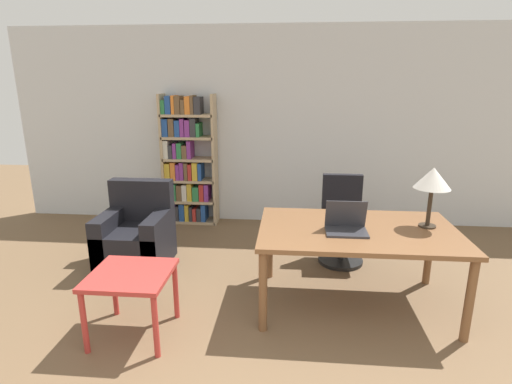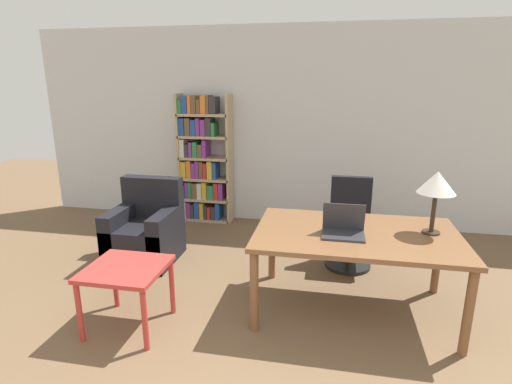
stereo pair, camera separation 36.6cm
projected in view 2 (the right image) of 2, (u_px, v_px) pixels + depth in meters
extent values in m
cube|color=silver|center=(313.00, 128.00, 5.44)|extent=(8.00, 0.06, 2.70)
cube|color=brown|center=(356.00, 234.00, 3.38)|extent=(1.70, 1.05, 0.04)
cylinder|color=brown|center=(254.00, 292.00, 3.18)|extent=(0.07, 0.07, 0.70)
cylinder|color=brown|center=(468.00, 313.00, 2.89)|extent=(0.07, 0.07, 0.70)
cylinder|color=brown|center=(272.00, 246.00, 4.06)|extent=(0.07, 0.07, 0.70)
cylinder|color=brown|center=(437.00, 259.00, 3.77)|extent=(0.07, 0.07, 0.70)
cube|color=#2D2D33|center=(343.00, 235.00, 3.28)|extent=(0.35, 0.25, 0.02)
cube|color=#2D2D33|center=(344.00, 217.00, 3.33)|extent=(0.35, 0.08, 0.24)
cube|color=white|center=(344.00, 216.00, 3.34)|extent=(0.31, 0.06, 0.21)
cylinder|color=#2D2319|center=(431.00, 232.00, 3.35)|extent=(0.15, 0.15, 0.01)
cylinder|color=#2D2319|center=(433.00, 213.00, 3.30)|extent=(0.04, 0.04, 0.33)
cone|color=silver|center=(437.00, 182.00, 3.23)|extent=(0.31, 0.31, 0.18)
cylinder|color=black|center=(347.00, 264.00, 4.41)|extent=(0.50, 0.50, 0.04)
cylinder|color=#262626|center=(348.00, 249.00, 4.36)|extent=(0.06, 0.06, 0.31)
cube|color=black|center=(349.00, 232.00, 4.30)|extent=(0.46, 0.46, 0.10)
cube|color=black|center=(351.00, 199.00, 4.40)|extent=(0.44, 0.08, 0.52)
cube|color=#B2332D|center=(126.00, 269.00, 3.19)|extent=(0.61, 0.59, 0.04)
cylinder|color=#B2332D|center=(79.00, 312.00, 3.07)|extent=(0.04, 0.04, 0.50)
cylinder|color=#B2332D|center=(145.00, 320.00, 2.97)|extent=(0.04, 0.04, 0.50)
cylinder|color=#B2332D|center=(115.00, 281.00, 3.56)|extent=(0.04, 0.04, 0.50)
cylinder|color=#B2332D|center=(172.00, 286.00, 3.46)|extent=(0.04, 0.04, 0.50)
cube|color=black|center=(145.00, 242.00, 4.50)|extent=(0.70, 0.72, 0.44)
cube|color=black|center=(153.00, 197.00, 4.64)|extent=(0.70, 0.16, 0.47)
cube|color=black|center=(122.00, 233.00, 4.53)|extent=(0.16, 0.72, 0.60)
cube|color=black|center=(167.00, 237.00, 4.43)|extent=(0.16, 0.72, 0.60)
cube|color=tan|center=(181.00, 158.00, 5.72)|extent=(0.04, 0.28, 1.81)
cube|color=tan|center=(230.00, 160.00, 5.59)|extent=(0.04, 0.28, 1.81)
cube|color=tan|center=(207.00, 218.00, 5.89)|extent=(0.72, 0.28, 0.04)
cube|color=silver|center=(187.00, 208.00, 5.91)|extent=(0.05, 0.24, 0.24)
cube|color=#7F338C|center=(191.00, 209.00, 5.90)|extent=(0.07, 0.24, 0.24)
cube|color=#333338|center=(195.00, 210.00, 5.89)|extent=(0.04, 0.24, 0.21)
cube|color=#234C99|center=(199.00, 209.00, 5.88)|extent=(0.08, 0.24, 0.25)
cube|color=gold|center=(204.00, 209.00, 5.86)|extent=(0.06, 0.24, 0.24)
cube|color=#333338|center=(207.00, 210.00, 5.86)|extent=(0.04, 0.24, 0.21)
cube|color=#B72D28|center=(211.00, 211.00, 5.85)|extent=(0.05, 0.24, 0.19)
cube|color=#333338|center=(215.00, 212.00, 5.84)|extent=(0.06, 0.24, 0.19)
cube|color=#234C99|center=(219.00, 210.00, 5.82)|extent=(0.06, 0.24, 0.25)
cube|color=tan|center=(207.00, 199.00, 5.81)|extent=(0.72, 0.28, 0.04)
cube|color=#234C99|center=(186.00, 190.00, 5.84)|extent=(0.05, 0.24, 0.19)
cube|color=#7F338C|center=(189.00, 189.00, 5.82)|extent=(0.04, 0.24, 0.24)
cube|color=#2D7F47|center=(192.00, 189.00, 5.81)|extent=(0.05, 0.24, 0.24)
cube|color=brown|center=(197.00, 190.00, 5.80)|extent=(0.07, 0.24, 0.22)
cube|color=silver|center=(201.00, 190.00, 5.79)|extent=(0.07, 0.24, 0.23)
cube|color=gold|center=(206.00, 189.00, 5.77)|extent=(0.07, 0.24, 0.25)
cube|color=#2D7F47|center=(212.00, 191.00, 5.76)|extent=(0.09, 0.24, 0.20)
cube|color=#B72D28|center=(218.00, 190.00, 5.74)|extent=(0.06, 0.24, 0.24)
cube|color=#7F338C|center=(222.00, 190.00, 5.73)|extent=(0.06, 0.24, 0.24)
cube|color=tan|center=(206.00, 179.00, 5.73)|extent=(0.72, 0.28, 0.04)
cube|color=gold|center=(186.00, 169.00, 5.75)|extent=(0.08, 0.24, 0.23)
cube|color=orange|center=(191.00, 168.00, 5.73)|extent=(0.07, 0.24, 0.25)
cube|color=#7F338C|center=(195.00, 170.00, 5.72)|extent=(0.05, 0.24, 0.22)
cube|color=#7F338C|center=(199.00, 169.00, 5.71)|extent=(0.05, 0.24, 0.25)
cube|color=brown|center=(203.00, 169.00, 5.70)|extent=(0.05, 0.24, 0.24)
cube|color=#B72D28|center=(207.00, 170.00, 5.69)|extent=(0.05, 0.24, 0.22)
cube|color=gold|center=(212.00, 169.00, 5.68)|extent=(0.07, 0.24, 0.25)
cube|color=#234C99|center=(216.00, 170.00, 5.66)|extent=(0.05, 0.24, 0.24)
cube|color=tan|center=(205.00, 158.00, 5.65)|extent=(0.72, 0.28, 0.04)
cube|color=silver|center=(184.00, 147.00, 5.67)|extent=(0.07, 0.24, 0.25)
cube|color=#333338|center=(189.00, 150.00, 5.66)|extent=(0.05, 0.24, 0.18)
cube|color=#7F338C|center=(193.00, 149.00, 5.65)|extent=(0.05, 0.24, 0.21)
cube|color=#2D7F47|center=(197.00, 149.00, 5.64)|extent=(0.07, 0.24, 0.22)
cube|color=brown|center=(202.00, 150.00, 5.63)|extent=(0.07, 0.24, 0.18)
cube|color=#7F338C|center=(206.00, 148.00, 5.61)|extent=(0.05, 0.24, 0.24)
cube|color=tan|center=(205.00, 137.00, 5.57)|extent=(0.72, 0.28, 0.04)
cube|color=#234C99|center=(184.00, 126.00, 5.59)|extent=(0.08, 0.24, 0.24)
cube|color=brown|center=(190.00, 126.00, 5.57)|extent=(0.08, 0.24, 0.24)
cube|color=#234C99|center=(195.00, 127.00, 5.56)|extent=(0.07, 0.24, 0.22)
cube|color=#7F338C|center=(200.00, 127.00, 5.54)|extent=(0.05, 0.24, 0.24)
cube|color=#7F338C|center=(205.00, 127.00, 5.53)|extent=(0.07, 0.24, 0.22)
cube|color=#333338|center=(210.00, 127.00, 5.52)|extent=(0.08, 0.24, 0.25)
cube|color=#2D7F47|center=(215.00, 129.00, 5.51)|extent=(0.04, 0.24, 0.18)
cube|color=tan|center=(204.00, 115.00, 5.49)|extent=(0.72, 0.28, 0.04)
cube|color=#2D7F47|center=(182.00, 106.00, 5.52)|extent=(0.06, 0.24, 0.18)
cube|color=#234C99|center=(187.00, 104.00, 5.50)|extent=(0.08, 0.24, 0.24)
cube|color=orange|center=(191.00, 104.00, 5.48)|extent=(0.04, 0.24, 0.24)
cube|color=brown|center=(196.00, 104.00, 5.47)|extent=(0.07, 0.24, 0.24)
cube|color=brown|center=(201.00, 106.00, 5.47)|extent=(0.05, 0.24, 0.19)
cube|color=orange|center=(205.00, 105.00, 5.45)|extent=(0.07, 0.24, 0.23)
cube|color=brown|center=(209.00, 104.00, 5.43)|extent=(0.04, 0.24, 0.25)
cube|color=#333338|center=(214.00, 105.00, 5.42)|extent=(0.09, 0.24, 0.23)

